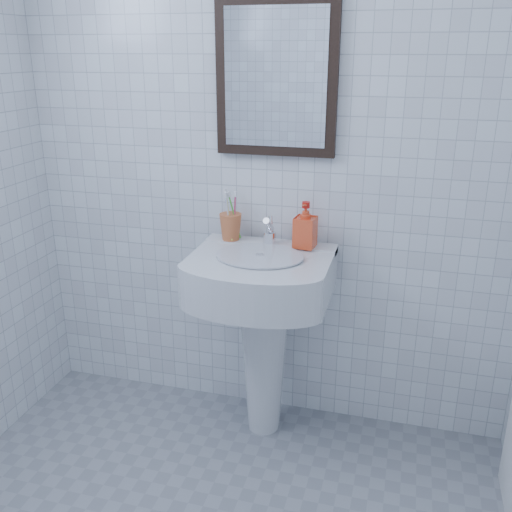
% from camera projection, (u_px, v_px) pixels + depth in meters
% --- Properties ---
extents(wall_back, '(2.20, 0.02, 2.50)m').
position_uv_depth(wall_back, '(267.00, 152.00, 2.42)').
color(wall_back, silver).
rests_on(wall_back, ground).
extents(washbasin, '(0.57, 0.42, 0.88)m').
position_uv_depth(washbasin, '(263.00, 314.00, 2.44)').
color(washbasin, silver).
rests_on(washbasin, ground).
extents(faucet, '(0.05, 0.12, 0.13)m').
position_uv_depth(faucet, '(269.00, 233.00, 2.42)').
color(faucet, silver).
rests_on(faucet, washbasin).
extents(toothbrush_cup, '(0.13, 0.13, 0.12)m').
position_uv_depth(toothbrush_cup, '(231.00, 227.00, 2.48)').
color(toothbrush_cup, '#C76233').
rests_on(toothbrush_cup, washbasin).
extents(soap_dispenser, '(0.10, 0.10, 0.19)m').
position_uv_depth(soap_dispenser, '(305.00, 225.00, 2.37)').
color(soap_dispenser, red).
rests_on(soap_dispenser, washbasin).
extents(wall_mirror, '(0.50, 0.04, 0.62)m').
position_uv_depth(wall_mirror, '(276.00, 78.00, 2.29)').
color(wall_mirror, black).
rests_on(wall_mirror, wall_back).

